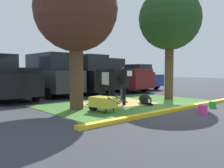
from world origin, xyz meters
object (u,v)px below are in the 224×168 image
(bucket_pink, at_px, (203,109))
(sedan_blue, at_px, (135,77))
(cow_holstein, at_px, (112,79))
(pickup_truck_maroon, at_px, (116,76))
(wheelbarrow, at_px, (103,102))
(suv_dark_grey, at_px, (50,75))
(pickup_truck_black, at_px, (1,78))
(calf_lying, at_px, (145,99))
(shade_tree_right, at_px, (170,20))
(bucket_orange, at_px, (203,107))
(person_handler, at_px, (123,83))
(bucket_green, at_px, (213,104))
(shade_tree_left, at_px, (76,11))
(suv_black, at_px, (84,74))

(bucket_pink, distance_m, sedan_blue, 11.40)
(cow_holstein, distance_m, pickup_truck_maroon, 6.73)
(wheelbarrow, bearing_deg, suv_dark_grey, 79.02)
(pickup_truck_black, distance_m, suv_dark_grey, 2.78)
(calf_lying, xyz_separation_m, pickup_truck_maroon, (3.71, 5.96, 0.88))
(shade_tree_right, height_order, bucket_orange, shade_tree_right)
(person_handler, xyz_separation_m, pickup_truck_maroon, (3.30, 4.12, 0.22))
(wheelbarrow, relative_size, sedan_blue, 0.36)
(pickup_truck_maroon, bearing_deg, wheelbarrow, -135.60)
(cow_holstein, xyz_separation_m, wheelbarrow, (-1.75, -1.45, -0.77))
(bucket_green, relative_size, pickup_truck_maroon, 0.06)
(calf_lying, bearing_deg, wheelbarrow, -173.03)
(cow_holstein, distance_m, person_handler, 1.58)
(shade_tree_left, xyz_separation_m, pickup_truck_maroon, (6.74, 5.06, -2.70))
(shade_tree_right, relative_size, person_handler, 3.51)
(shade_tree_left, height_order, person_handler, shade_tree_left)
(cow_holstein, relative_size, pickup_truck_maroon, 0.56)
(calf_lying, bearing_deg, pickup_truck_black, 124.63)
(pickup_truck_black, bearing_deg, suv_dark_grey, -0.53)
(suv_dark_grey, xyz_separation_m, suv_black, (2.35, -0.06, 0.00))
(calf_lying, distance_m, bucket_pink, 2.89)
(bucket_orange, xyz_separation_m, pickup_truck_black, (-4.69, 8.66, 0.98))
(bucket_pink, bearing_deg, calf_lying, 84.35)
(shade_tree_left, distance_m, shade_tree_right, 5.49)
(bucket_pink, relative_size, pickup_truck_maroon, 0.06)
(pickup_truck_maroon, relative_size, sedan_blue, 1.23)
(person_handler, relative_size, bucket_orange, 5.67)
(calf_lying, xyz_separation_m, pickup_truck_black, (-4.25, 6.15, 0.88))
(bucket_green, bearing_deg, calf_lying, 119.89)
(shade_tree_right, xyz_separation_m, person_handler, (-2.02, 1.41, -3.28))
(suv_dark_grey, distance_m, pickup_truck_maroon, 5.18)
(shade_tree_left, relative_size, suv_dark_grey, 1.18)
(bucket_pink, relative_size, bucket_green, 1.14)
(cow_holstein, height_order, calf_lying, cow_holstein)
(wheelbarrow, bearing_deg, person_handler, 34.81)
(wheelbarrow, bearing_deg, bucket_green, -26.96)
(bucket_pink, relative_size, sedan_blue, 0.08)
(bucket_green, distance_m, suv_dark_grey, 9.09)
(calf_lying, distance_m, person_handler, 2.00)
(bucket_pink, height_order, sedan_blue, sedan_blue)
(shade_tree_left, xyz_separation_m, person_handler, (3.44, 0.94, -2.92))
(bucket_orange, distance_m, suv_black, 8.66)
(suv_dark_grey, xyz_separation_m, sedan_blue, (7.75, 0.29, -0.29))
(calf_lying, relative_size, pickup_truck_black, 0.23)
(bucket_orange, relative_size, pickup_truck_black, 0.05)
(shade_tree_left, height_order, suv_dark_grey, shade_tree_left)
(calf_lying, relative_size, bucket_orange, 4.27)
(wheelbarrow, distance_m, bucket_orange, 3.85)
(cow_holstein, relative_size, sedan_blue, 0.68)
(shade_tree_right, relative_size, sedan_blue, 1.31)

